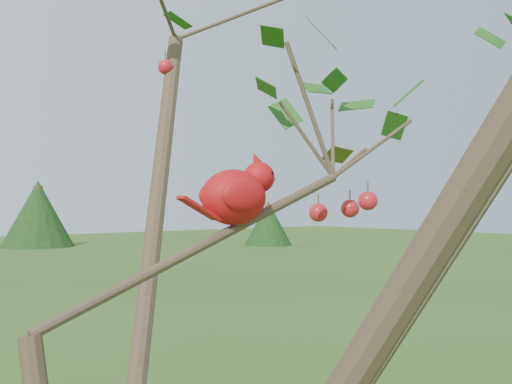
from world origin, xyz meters
The scene contains 2 objects.
crabapple_tree centered at (0.03, -0.02, 2.12)m, with size 2.35×2.05×2.95m.
cardinal centered at (0.32, 0.07, 2.16)m, with size 0.21×0.11×0.15m.
Camera 1 is at (-0.40, -0.86, 2.15)m, focal length 45.00 mm.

